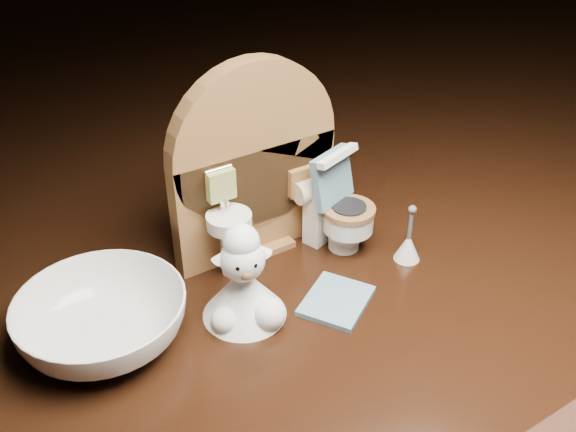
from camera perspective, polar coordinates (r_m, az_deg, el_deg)
name	(u,v)px	position (r m, az deg, el deg)	size (l,w,h in m)	color
backdrop_panel	(254,173)	(0.46, -3.03, 3.88)	(0.13, 0.05, 0.15)	brown
toy_toilet	(337,212)	(0.49, 4.41, 0.36)	(0.05, 0.05, 0.08)	white
bath_mat	(336,301)	(0.45, 4.32, -7.52)	(0.05, 0.04, 0.00)	#608A9E
toilet_brush	(408,245)	(0.49, 10.62, -2.56)	(0.02, 0.02, 0.05)	white
plush_lamb	(244,286)	(0.42, -3.91, -6.24)	(0.06, 0.06, 0.07)	white
ceramic_bowl	(103,320)	(0.42, -16.16, -8.91)	(0.11, 0.11, 0.03)	white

